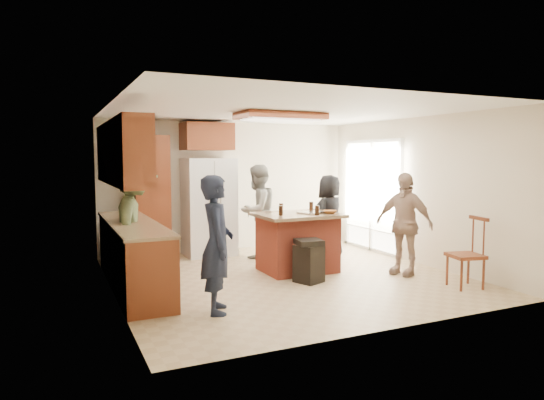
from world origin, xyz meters
name	(u,v)px	position (x,y,z in m)	size (l,w,h in m)	color
room_shell	(431,201)	(4.37, 1.64, 0.87)	(8.00, 5.20, 5.00)	tan
person_front_left	(217,244)	(-1.48, -1.17, 0.81)	(0.59, 0.43, 1.61)	#181E31
person_behind_left	(257,211)	(0.18, 1.52, 0.84)	(0.82, 0.51, 1.69)	gray
person_behind_right	(329,216)	(1.36, 0.96, 0.75)	(0.73, 0.48, 1.50)	black
person_side_right	(404,224)	(1.74, -0.60, 0.79)	(0.93, 0.48, 1.59)	tan
person_counter	(135,223)	(-2.15, 0.46, 0.89)	(1.15, 0.53, 1.78)	#3B4327
left_cabinetry	(129,219)	(-2.24, 0.40, 0.96)	(0.64, 3.00, 2.30)	maroon
back_wall_units	(165,182)	(-1.33, 2.20, 1.38)	(1.80, 0.60, 2.45)	maroon
refrigerator	(209,207)	(-0.55, 2.12, 0.90)	(0.90, 0.76, 1.80)	white
kitchen_island	(297,242)	(0.34, 0.27, 0.47)	(1.28, 1.03, 0.93)	#A83C2B
island_items	(313,211)	(0.56, 0.18, 0.97)	(0.98, 0.68, 0.15)	silver
trash_bin	(309,261)	(0.16, -0.42, 0.32)	(0.44, 0.44, 0.63)	black
spindle_chair	(467,255)	(2.03, -1.59, 0.45)	(0.50, 0.50, 0.99)	maroon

